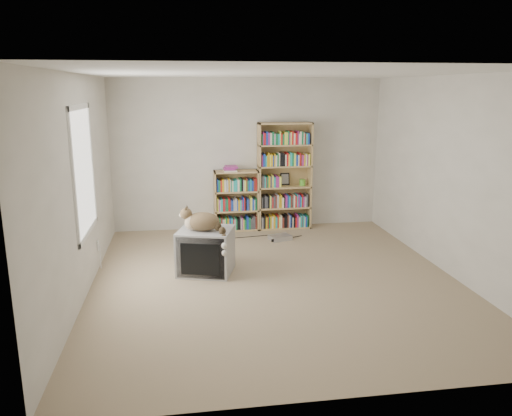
{
  "coord_description": "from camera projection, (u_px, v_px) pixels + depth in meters",
  "views": [
    {
      "loc": [
        -1.11,
        -5.76,
        2.33
      ],
      "look_at": [
        -0.09,
        1.0,
        0.69
      ],
      "focal_mm": 35.0,
      "sensor_mm": 36.0,
      "label": 1
    }
  ],
  "objects": [
    {
      "name": "book_stack",
      "position": [
        230.0,
        169.0,
        8.17
      ],
      "size": [
        0.21,
        0.27,
        0.09
      ],
      "primitive_type": "cube",
      "color": "red",
      "rests_on": "bookcase_short"
    },
    {
      "name": "framed_print",
      "position": [
        285.0,
        179.0,
        8.49
      ],
      "size": [
        0.15,
        0.05,
        0.2
      ],
      "primitive_type": "cube",
      "rotation": [
        -0.17,
        0.0,
        0.0
      ],
      "color": "black",
      "rests_on": "bookcase_tall"
    },
    {
      "name": "window",
      "position": [
        84.0,
        171.0,
        5.79
      ],
      "size": [
        0.02,
        1.22,
        1.52
      ],
      "primitive_type": "cube",
      "color": "white",
      "rests_on": "wall_left"
    },
    {
      "name": "wall_front",
      "position": [
        342.0,
        245.0,
        3.55
      ],
      "size": [
        4.5,
        0.02,
        2.5
      ],
      "primitive_type": "cube",
      "color": "silver",
      "rests_on": "floor"
    },
    {
      "name": "wall_outlet",
      "position": [
        98.0,
        245.0,
        6.57
      ],
      "size": [
        0.01,
        0.08,
        0.13
      ],
      "primitive_type": "cube",
      "color": "silver",
      "rests_on": "wall_left"
    },
    {
      "name": "wall_right",
      "position": [
        451.0,
        177.0,
        6.28
      ],
      "size": [
        0.02,
        5.0,
        2.5
      ],
      "primitive_type": "cube",
      "color": "silver",
      "rests_on": "floor"
    },
    {
      "name": "crt_tv",
      "position": [
        206.0,
        251.0,
        6.45
      ],
      "size": [
        0.81,
        0.76,
        0.58
      ],
      "rotation": [
        0.0,
        0.0,
        -0.29
      ],
      "color": "#9F9FA1",
      "rests_on": "floor"
    },
    {
      "name": "dvd_player",
      "position": [
        280.0,
        237.0,
        7.89
      ],
      "size": [
        0.38,
        0.32,
        0.07
      ],
      "primitive_type": "cube",
      "rotation": [
        0.0,
        0.0,
        0.29
      ],
      "color": "#B3B3B8",
      "rests_on": "floor"
    },
    {
      "name": "bookcase_tall",
      "position": [
        284.0,
        179.0,
        8.4
      ],
      "size": [
        0.89,
        0.3,
        1.79
      ],
      "color": "tan",
      "rests_on": "floor"
    },
    {
      "name": "wall_left",
      "position": [
        80.0,
        187.0,
        5.63
      ],
      "size": [
        0.02,
        5.0,
        2.5
      ],
      "primitive_type": "cube",
      "color": "silver",
      "rests_on": "floor"
    },
    {
      "name": "bookcase_short",
      "position": [
        236.0,
        202.0,
        8.37
      ],
      "size": [
        0.73,
        0.3,
        1.01
      ],
      "color": "tan",
      "rests_on": "floor"
    },
    {
      "name": "wall_back",
      "position": [
        248.0,
        155.0,
        8.36
      ],
      "size": [
        4.5,
        0.02,
        2.5
      ],
      "primitive_type": "cube",
      "color": "silver",
      "rests_on": "floor"
    },
    {
      "name": "floor",
      "position": [
        275.0,
        280.0,
        6.25
      ],
      "size": [
        4.5,
        5.0,
        0.01
      ],
      "primitive_type": "cube",
      "color": "tan",
      "rests_on": "ground"
    },
    {
      "name": "floor_cables",
      "position": [
        280.0,
        239.0,
        7.89
      ],
      "size": [
        1.2,
        0.7,
        0.01
      ],
      "primitive_type": null,
      "color": "black",
      "rests_on": "floor"
    },
    {
      "name": "cat",
      "position": [
        206.0,
        225.0,
        6.27
      ],
      "size": [
        0.62,
        0.57,
        0.52
      ],
      "rotation": [
        0.0,
        0.0,
        -0.19
      ],
      "color": "#362616",
      "rests_on": "crt_tv"
    },
    {
      "name": "green_mug",
      "position": [
        302.0,
        182.0,
        8.44
      ],
      "size": [
        0.1,
        0.1,
        0.11
      ],
      "primitive_type": "cylinder",
      "color": "#5BB634",
      "rests_on": "bookcase_tall"
    },
    {
      "name": "ceiling",
      "position": [
        277.0,
        73.0,
        5.66
      ],
      "size": [
        4.5,
        5.0,
        0.02
      ],
      "primitive_type": "cube",
      "color": "white",
      "rests_on": "wall_back"
    }
  ]
}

